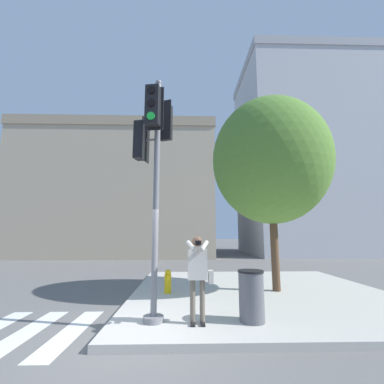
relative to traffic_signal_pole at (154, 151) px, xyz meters
The scene contains 9 objects.
ground_plane 3.91m from the traffic_signal_pole, 122.45° to the right, with size 160.00×160.00×0.00m, color slate.
sidewalk_corner 5.69m from the traffic_signal_pole, 42.95° to the left, with size 8.00×8.00×0.15m.
traffic_signal_pole is the anchor object (origin of this frame).
person_photographer 2.82m from the traffic_signal_pole, ahead, with size 0.58×0.54×1.77m.
street_tree 4.65m from the traffic_signal_pole, 37.27° to the left, with size 3.97×3.97×6.50m.
fire_hydrant 4.23m from the traffic_signal_pole, 85.67° to the left, with size 0.22×0.28×0.70m.
trash_bin 3.83m from the traffic_signal_pole, ahead, with size 0.55×0.55×1.04m.
building_left 21.51m from the traffic_signal_pole, 104.40° to the left, with size 16.97×14.08×11.31m.
building_right 23.87m from the traffic_signal_pole, 55.77° to the left, with size 12.60×9.93×19.20m.
Camera 1 is at (1.10, -5.13, 1.99)m, focal length 24.00 mm.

